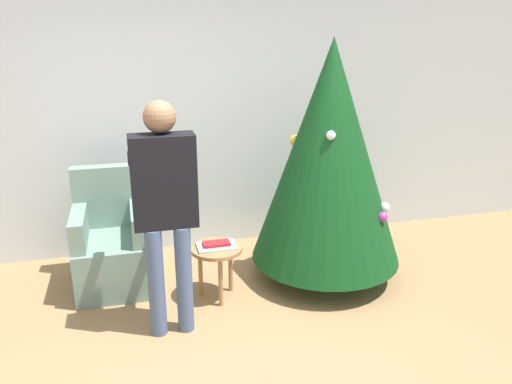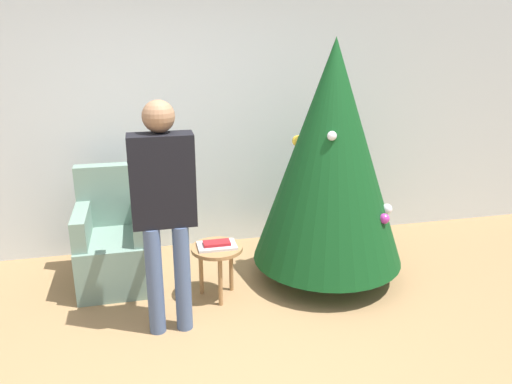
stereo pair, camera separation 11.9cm
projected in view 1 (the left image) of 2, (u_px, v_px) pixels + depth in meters
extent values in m
plane|color=#99754C|center=(238.00, 378.00, 3.23)|extent=(14.00, 14.00, 0.00)
cube|color=silver|center=(185.00, 116.00, 4.86)|extent=(8.00, 0.06, 2.70)
cylinder|color=brown|center=(324.00, 265.00, 4.57)|extent=(0.10, 0.10, 0.19)
cone|color=#0F4219|center=(329.00, 154.00, 4.24)|extent=(1.32, 1.32, 1.92)
sphere|color=white|center=(385.00, 208.00, 4.27)|extent=(0.09, 0.09, 0.09)
sphere|color=#2856B2|center=(380.00, 217.00, 4.64)|extent=(0.07, 0.07, 0.07)
sphere|color=gold|center=(295.00, 141.00, 4.37)|extent=(0.10, 0.10, 0.10)
sphere|color=red|center=(348.00, 203.00, 4.89)|extent=(0.09, 0.09, 0.09)
sphere|color=white|center=(331.00, 135.00, 3.93)|extent=(0.08, 0.08, 0.08)
sphere|color=#B23399|center=(383.00, 217.00, 4.14)|extent=(0.09, 0.09, 0.09)
cube|color=gray|center=(113.00, 261.00, 4.35)|extent=(0.60, 0.75, 0.45)
cube|color=gray|center=(108.00, 196.00, 4.47)|extent=(0.60, 0.14, 0.56)
cube|color=gray|center=(79.00, 226.00, 4.18)|extent=(0.12, 0.67, 0.26)
cube|color=gray|center=(138.00, 221.00, 4.30)|extent=(0.12, 0.67, 0.26)
cylinder|color=#475B84|center=(156.00, 283.00, 3.59)|extent=(0.12, 0.12, 0.83)
cylinder|color=#475B84|center=(184.00, 280.00, 3.64)|extent=(0.12, 0.12, 0.83)
cube|color=black|center=(164.00, 181.00, 3.44)|extent=(0.45, 0.20, 0.66)
sphere|color=#936B4C|center=(159.00, 117.00, 3.34)|extent=(0.22, 0.22, 0.22)
cylinder|color=black|center=(133.00, 158.00, 3.53)|extent=(0.08, 0.30, 0.08)
cylinder|color=black|center=(187.00, 155.00, 3.62)|extent=(0.08, 0.30, 0.08)
cube|color=white|center=(184.00, 149.00, 3.79)|extent=(0.04, 0.14, 0.04)
cylinder|color=#A37547|center=(217.00, 249.00, 4.09)|extent=(0.43, 0.43, 0.03)
cylinder|color=#A37547|center=(221.00, 282.00, 4.02)|extent=(0.04, 0.04, 0.43)
cylinder|color=#A37547|center=(230.00, 268.00, 4.26)|extent=(0.04, 0.04, 0.43)
cylinder|color=#A37547|center=(200.00, 272.00, 4.19)|extent=(0.04, 0.04, 0.43)
cube|color=silver|center=(216.00, 246.00, 4.08)|extent=(0.32, 0.21, 0.02)
cube|color=#B21E23|center=(216.00, 244.00, 4.07)|extent=(0.22, 0.11, 0.02)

